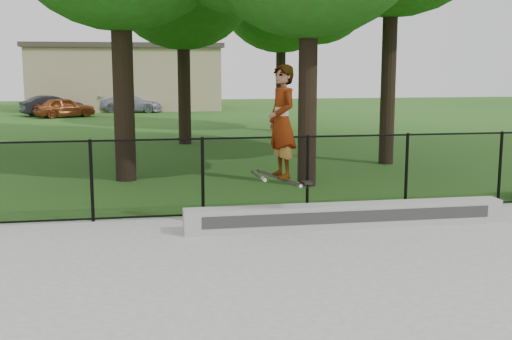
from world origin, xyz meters
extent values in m
cube|color=#ACABA7|center=(2.40, 4.70, 0.27)|extent=(5.69, 0.40, 0.41)
imported|color=brown|center=(-5.29, 31.67, 0.56)|extent=(3.53, 2.47, 1.12)
imported|color=black|center=(-6.15, 33.13, 0.58)|extent=(3.42, 2.43, 1.16)
imported|color=#9EA0B3|center=(-1.64, 35.09, 0.55)|extent=(3.74, 2.25, 1.10)
cube|color=black|center=(1.16, 4.40, 1.01)|extent=(0.80, 0.23, 0.30)
imported|color=#A4BBD8|center=(1.16, 4.40, 1.95)|extent=(0.58, 0.75, 1.84)
cylinder|color=black|center=(-2.00, 5.90, 0.81)|extent=(0.06, 0.06, 1.50)
cylinder|color=black|center=(0.00, 5.90, 0.81)|extent=(0.06, 0.06, 1.50)
cylinder|color=black|center=(2.00, 5.90, 0.81)|extent=(0.06, 0.06, 1.50)
cylinder|color=black|center=(4.00, 5.90, 0.81)|extent=(0.06, 0.06, 1.50)
cylinder|color=black|center=(6.00, 5.90, 0.81)|extent=(0.06, 0.06, 1.50)
cylinder|color=black|center=(0.00, 5.90, 1.53)|extent=(16.00, 0.04, 0.04)
cylinder|color=black|center=(0.00, 5.90, 0.11)|extent=(16.00, 0.04, 0.04)
cube|color=black|center=(0.00, 5.90, 0.81)|extent=(16.00, 0.01, 1.50)
cylinder|color=black|center=(6.00, 12.00, 2.88)|extent=(0.44, 0.44, 5.76)
cylinder|color=black|center=(0.50, 18.00, 2.34)|extent=(0.44, 0.44, 4.68)
cylinder|color=black|center=(5.00, 22.00, 2.34)|extent=(0.44, 0.44, 4.67)
cylinder|color=black|center=(2.80, 9.00, 2.37)|extent=(0.44, 0.44, 4.74)
cylinder|color=black|center=(-1.50, 10.50, 2.52)|extent=(0.44, 0.44, 5.03)
cube|color=tan|center=(-2.00, 38.00, 2.00)|extent=(12.00, 6.00, 4.00)
cube|color=#3F3833|center=(-2.00, 38.00, 4.15)|extent=(12.40, 6.40, 0.30)
camera|label=1|loc=(-1.09, -5.77, 2.84)|focal=45.00mm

